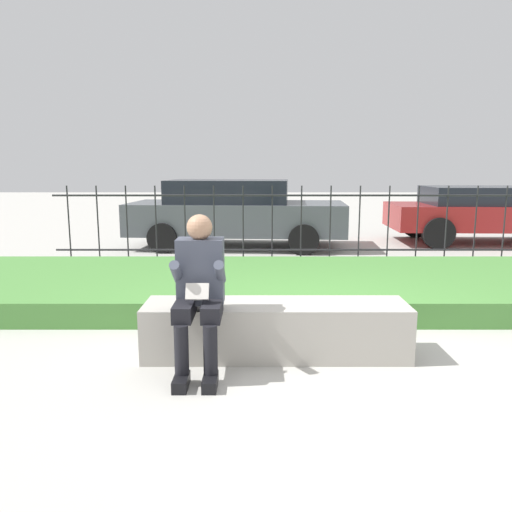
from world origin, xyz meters
name	(u,v)px	position (x,y,z in m)	size (l,w,h in m)	color
ground_plane	(313,355)	(0.00, 0.00, 0.00)	(60.00, 60.00, 0.00)	#B2AFA8
stone_bench	(274,332)	(-0.34, 0.00, 0.21)	(2.31, 0.55, 0.48)	#ADA89E
person_seated_reader	(198,287)	(-0.97, -0.31, 0.70)	(0.42, 0.73, 1.27)	black
grass_berm	(294,285)	(0.00, 2.08, 0.14)	(9.83, 2.77, 0.28)	#4C893D
iron_fence	(285,224)	(0.00, 4.14, 0.71)	(7.83, 0.03, 1.35)	#232326
car_parked_center	(234,212)	(-0.95, 6.19, 0.74)	(4.54, 2.20, 1.40)	#4C5156
car_parked_right	(482,212)	(4.50, 6.73, 0.69)	(4.19, 2.08, 1.24)	maroon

